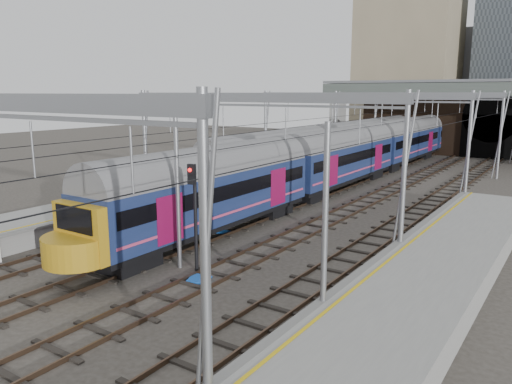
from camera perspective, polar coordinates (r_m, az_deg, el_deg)
The scene contains 14 objects.
ground at distance 22.02m, azimuth -12.24°, elevation -9.89°, with size 160.00×160.00×0.00m, color #38332D.
platform_left at distance 31.01m, azimuth -22.14°, elevation -3.17°, with size 4.32×55.00×1.12m.
platform_right at distance 15.34m, azimuth 11.95°, elevation -17.46°, with size 4.32×47.00×1.12m.
tracks at distance 33.65m, azimuth 6.39°, elevation -2.22°, with size 14.40×80.00×0.22m.
overhead_line at distance 38.63m, azimuth 11.11°, elevation 9.20°, with size 16.80×80.00×8.00m.
retaining_wall at distance 67.50m, azimuth 22.34°, elevation 7.51°, with size 28.00×2.75×9.00m.
overbridge at distance 61.94m, azimuth 20.12°, elevation 10.12°, with size 28.00×3.00×9.25m.
city_skyline at distance 85.95m, azimuth 26.55°, elevation 16.37°, with size 37.50×27.50×60.00m.
train_main at distance 49.87m, azimuth 13.75°, elevation 4.96°, with size 2.98×68.93×5.07m.
train_second at distance 61.83m, azimuth 13.91°, elevation 6.06°, with size 2.86×66.04×4.90m.
signal_near_centre at distance 21.92m, azimuth -7.07°, elevation -1.42°, with size 0.37×0.47×4.86m.
equip_cover_a at distance 21.59m, azimuth -6.61°, elevation -9.99°, with size 0.87×0.61×0.10m, color blue.
equip_cover_b at distance 28.56m, azimuth -3.91°, elevation -4.59°, with size 0.88×0.62×0.10m, color blue.
equip_cover_c at distance 21.87m, azimuth -6.36°, elevation -9.71°, with size 0.82×0.58×0.10m, color blue.
Camera 1 is at (14.96, -14.10, 7.89)m, focal length 35.00 mm.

